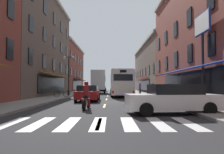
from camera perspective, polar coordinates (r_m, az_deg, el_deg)
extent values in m
cube|color=#28282B|center=(17.57, -1.77, -7.15)|extent=(34.80, 80.00, 0.10)
cube|color=#DBCC4C|center=(7.65, -3.70, -12.93)|extent=(0.14, 2.40, 0.01)
cube|color=#DBCC4C|center=(14.08, -2.13, -8.10)|extent=(0.14, 2.40, 0.01)
cube|color=#DBCC4C|center=(20.56, -1.56, -6.31)|extent=(0.14, 2.40, 0.01)
cube|color=#DBCC4C|center=(27.05, -1.26, -5.37)|extent=(0.14, 2.40, 0.01)
cube|color=#DBCC4C|center=(33.54, -1.08, -4.80)|extent=(0.14, 2.40, 0.01)
cube|color=#DBCC4C|center=(40.03, -0.96, -4.41)|extent=(0.14, 2.40, 0.01)
cube|color=#DBCC4C|center=(46.53, -0.87, -4.13)|extent=(0.14, 2.40, 0.01)
cube|color=#DBCC4C|center=(53.03, -0.80, -3.92)|extent=(0.14, 2.40, 0.01)
cube|color=silver|center=(8.50, -27.00, -11.60)|extent=(0.50, 2.80, 0.01)
cube|color=silver|center=(8.08, -19.84, -12.22)|extent=(0.50, 2.80, 0.01)
cube|color=silver|center=(7.79, -12.00, -12.69)|extent=(0.50, 2.80, 0.01)
cube|color=silver|center=(7.65, -3.70, -12.93)|extent=(0.50, 2.80, 0.01)
cube|color=silver|center=(7.67, 4.75, -12.90)|extent=(0.50, 2.80, 0.01)
cube|color=silver|center=(7.84, 12.99, -12.61)|extent=(0.50, 2.80, 0.01)
cube|color=silver|center=(8.16, 20.71, -12.12)|extent=(0.50, 2.80, 0.01)
cube|color=gray|center=(18.67, -20.30, -6.35)|extent=(3.00, 80.00, 0.14)
cube|color=gray|center=(18.39, 17.06, -6.46)|extent=(3.00, 80.00, 0.14)
cube|color=black|center=(17.58, -26.87, 7.01)|extent=(0.10, 1.00, 1.60)
cube|color=black|center=(18.37, -26.67, 16.91)|extent=(0.10, 1.00, 1.60)
cube|color=brown|center=(30.46, -23.45, 8.30)|extent=(8.00, 19.90, 13.92)
cube|color=black|center=(28.59, -16.16, -2.02)|extent=(0.10, 12.00, 2.10)
cube|color=brown|center=(28.44, -14.76, 0.39)|extent=(1.38, 11.20, 0.44)
cube|color=black|center=(21.19, -22.01, 5.35)|extent=(0.10, 1.00, 1.60)
cube|color=black|center=(24.93, -18.61, 4.16)|extent=(0.10, 1.00, 1.60)
cube|color=black|center=(28.73, -16.10, 3.27)|extent=(0.10, 1.00, 1.60)
cube|color=black|center=(32.58, -14.19, 2.59)|extent=(0.10, 1.00, 1.60)
cube|color=black|center=(36.46, -12.68, 2.05)|extent=(0.10, 1.00, 1.60)
cube|color=black|center=(21.85, -21.88, 13.70)|extent=(0.10, 1.00, 1.60)
cube|color=black|center=(25.48, -18.51, 11.33)|extent=(0.10, 1.00, 1.60)
cube|color=black|center=(29.21, -16.03, 9.53)|extent=(0.10, 1.00, 1.60)
cube|color=black|center=(33.01, -14.13, 8.13)|extent=(0.10, 1.00, 1.60)
cube|color=black|center=(36.85, -12.64, 7.02)|extent=(0.10, 1.00, 1.60)
cube|color=black|center=(26.42, -18.41, 18.09)|extent=(0.10, 1.00, 1.60)
cube|color=black|center=(30.04, -15.95, 15.52)|extent=(0.10, 1.00, 1.60)
cube|color=black|center=(33.74, -14.07, 13.48)|extent=(0.10, 1.00, 1.60)
cube|color=black|center=(37.50, -12.59, 11.85)|extent=(0.10, 1.00, 1.60)
cube|color=brown|center=(49.12, -14.28, 2.32)|extent=(8.00, 19.90, 10.79)
cube|color=#B2AD9E|center=(48.97, -9.51, 8.25)|extent=(0.44, 19.40, 0.40)
cube|color=black|center=(48.14, -9.66, -2.20)|extent=(0.10, 12.00, 2.10)
cube|color=black|center=(48.05, -8.81, -0.78)|extent=(1.38, 11.20, 0.44)
cube|color=black|center=(40.37, -11.47, 1.61)|extent=(0.10, 1.00, 1.60)
cube|color=black|center=(44.29, -10.47, 1.25)|extent=(0.10, 1.00, 1.60)
cube|color=black|center=(48.23, -9.63, 0.95)|extent=(0.10, 1.00, 1.60)
cube|color=black|center=(52.17, -8.92, 0.69)|extent=(0.10, 1.00, 1.60)
cube|color=black|center=(56.12, -8.31, 0.47)|extent=(0.10, 1.00, 1.60)
cube|color=black|center=(40.71, -11.43, 6.11)|extent=(0.10, 1.00, 1.60)
cube|color=black|center=(44.61, -10.44, 5.36)|extent=(0.10, 1.00, 1.60)
cube|color=black|center=(48.52, -9.61, 4.72)|extent=(0.10, 1.00, 1.60)
cube|color=black|center=(52.44, -8.90, 4.19)|extent=(0.10, 1.00, 1.60)
cube|color=black|center=(56.37, -8.29, 3.72)|extent=(0.10, 1.00, 1.60)
cube|color=black|center=(18.83, 21.25, -1.79)|extent=(0.10, 16.00, 2.10)
cube|color=navy|center=(18.63, 19.17, 1.88)|extent=(1.38, 14.93, 0.44)
cube|color=black|center=(15.60, 26.31, 8.18)|extent=(0.10, 1.00, 1.60)
cube|color=black|center=(19.03, 21.13, 6.21)|extent=(0.10, 1.00, 1.60)
cube|color=black|center=(22.59, 17.59, 4.82)|extent=(0.10, 1.00, 1.60)
cube|color=black|center=(26.21, 15.02, 3.80)|extent=(0.10, 1.00, 1.60)
cube|color=black|center=(29.88, 13.09, 3.03)|extent=(0.10, 1.00, 1.60)
cube|color=black|center=(19.76, 20.99, 15.42)|extent=(0.10, 1.00, 1.60)
cube|color=black|center=(23.20, 17.48, 12.69)|extent=(0.10, 1.00, 1.60)
cube|color=black|center=(26.74, 14.94, 10.63)|extent=(0.10, 1.00, 1.60)
cube|color=black|center=(30.35, 13.03, 9.05)|extent=(0.10, 1.00, 1.60)
cube|color=brown|center=(45.67, 13.57, 2.42)|extent=(8.00, 26.57, 10.39)
cube|color=#B2AD9E|center=(45.53, 8.44, 8.55)|extent=(0.44, 26.07, 0.40)
cube|color=black|center=(44.71, 8.58, -2.19)|extent=(0.10, 16.00, 2.10)
cube|color=maroon|center=(44.63, 7.67, -0.66)|extent=(1.38, 14.93, 0.44)
cube|color=black|center=(33.59, 11.58, 2.42)|extent=(0.10, 1.00, 1.60)
cube|color=black|center=(37.31, 10.37, 1.93)|extent=(0.10, 1.00, 1.60)
cube|color=black|center=(41.05, 9.38, 1.53)|extent=(0.10, 1.00, 1.60)
cube|color=black|center=(44.80, 8.56, 1.20)|extent=(0.10, 1.00, 1.60)
cube|color=black|center=(48.56, 7.87, 0.91)|extent=(0.10, 1.00, 1.60)
cube|color=black|center=(52.33, 7.27, 0.67)|extent=(0.10, 1.00, 1.60)
cube|color=black|center=(56.10, 6.76, 0.46)|extent=(0.10, 1.00, 1.60)
cylinder|color=black|center=(15.87, 24.32, 2.40)|extent=(0.18, 0.18, 5.06)
cylinder|color=black|center=(15.86, 24.47, -6.32)|extent=(0.40, 0.40, 0.24)
cube|color=navy|center=(16.44, 24.12, 13.61)|extent=(0.10, 2.37, 1.51)
cube|color=silver|center=(16.42, 23.92, 13.63)|extent=(0.04, 2.21, 1.35)
cube|color=silver|center=(16.47, 24.31, 13.59)|extent=(0.04, 2.21, 1.35)
cube|color=silver|center=(27.18, 2.37, -1.69)|extent=(2.62, 11.55, 2.79)
cube|color=silver|center=(27.24, 2.36, 1.38)|extent=(2.41, 10.35, 0.16)
cube|color=black|center=(27.48, 2.33, -1.27)|extent=(2.64, 9.15, 0.96)
cube|color=#193899|center=(27.19, 2.37, -4.10)|extent=(2.65, 11.15, 0.36)
cube|color=black|center=(32.90, 1.84, -1.46)|extent=(2.25, 0.13, 1.10)
cube|color=black|center=(21.47, 3.17, -0.11)|extent=(2.05, 0.13, 0.70)
cube|color=silver|center=(21.45, 3.18, -2.96)|extent=(2.15, 0.11, 0.64)
cube|color=black|center=(21.50, 3.17, 1.64)|extent=(0.70, 0.10, 0.28)
cube|color=red|center=(21.40, 0.25, -4.29)|extent=(0.20, 0.08, 0.28)
cube|color=red|center=(21.55, 6.10, -4.26)|extent=(0.20, 0.08, 0.28)
cylinder|color=black|center=(30.92, -0.18, -4.08)|extent=(0.31, 1.00, 1.00)
cylinder|color=black|center=(31.03, 4.17, -4.07)|extent=(0.31, 1.00, 1.00)
cylinder|color=black|center=(23.89, -0.04, -4.57)|extent=(0.31, 1.00, 1.00)
cylinder|color=black|center=(24.03, 5.59, -4.55)|extent=(0.31, 1.00, 1.00)
cube|color=white|center=(39.60, -3.64, -2.19)|extent=(2.33, 2.22, 2.40)
cube|color=black|center=(40.66, -3.58, -1.00)|extent=(2.00, 0.13, 0.80)
cube|color=silver|center=(36.23, -3.87, -0.86)|extent=(2.47, 4.61, 3.36)
cube|color=#196633|center=(36.20, -1.94, -0.59)|extent=(0.10, 2.75, 0.90)
cube|color=black|center=(37.32, -3.80, -3.71)|extent=(2.00, 6.39, 0.24)
cylinder|color=black|center=(39.47, -5.26, -3.78)|extent=(0.29, 0.90, 0.90)
cylinder|color=black|center=(39.38, -2.06, -3.79)|extent=(0.29, 0.90, 0.90)
cylinder|color=black|center=(35.61, -5.70, -3.93)|extent=(0.29, 0.90, 0.90)
cylinder|color=black|center=(35.51, -2.15, -3.95)|extent=(0.29, 0.90, 0.90)
cube|color=silver|center=(10.49, 16.34, -6.66)|extent=(4.51, 2.15, 0.73)
cube|color=black|center=(10.52, 17.19, -3.39)|extent=(2.49, 1.82, 0.52)
cube|color=red|center=(10.84, 28.50, -4.92)|extent=(0.08, 0.20, 0.14)
cube|color=red|center=(12.05, 24.72, -4.71)|extent=(0.08, 0.20, 0.14)
cylinder|color=black|center=(9.25, 9.60, -9.08)|extent=(0.66, 0.27, 0.64)
cylinder|color=black|center=(10.88, 7.31, -8.09)|extent=(0.66, 0.27, 0.64)
cylinder|color=black|center=(10.41, 25.82, -8.13)|extent=(0.66, 0.27, 0.64)
cylinder|color=black|center=(11.88, 21.59, -7.46)|extent=(0.66, 0.27, 0.64)
cube|color=maroon|center=(18.52, -6.73, -4.92)|extent=(1.88, 4.50, 0.69)
cube|color=black|center=(18.33, -6.78, -3.17)|extent=(1.71, 2.44, 0.51)
cube|color=red|center=(16.41, -10.15, -4.38)|extent=(0.20, 0.06, 0.14)
cube|color=red|center=(16.23, -4.94, -4.43)|extent=(0.20, 0.06, 0.14)
cylinder|color=black|center=(20.18, -8.75, -5.45)|extent=(0.22, 0.64, 0.64)
cylinder|color=black|center=(20.01, -3.76, -5.50)|extent=(0.22, 0.64, 0.64)
cylinder|color=black|center=(17.13, -10.22, -5.99)|extent=(0.22, 0.64, 0.64)
cylinder|color=black|center=(16.93, -4.33, -6.07)|extent=(0.22, 0.64, 0.64)
cube|color=#144723|center=(49.06, -2.83, -3.40)|extent=(1.89, 4.44, 0.62)
cube|color=black|center=(48.88, -2.83, -2.79)|extent=(1.72, 2.40, 0.49)
cube|color=red|center=(46.90, -3.85, -3.19)|extent=(0.20, 0.06, 0.14)
cube|color=red|center=(46.84, -2.01, -3.19)|extent=(0.20, 0.06, 0.14)
cylinder|color=black|center=(50.62, -3.76, -3.63)|extent=(0.22, 0.64, 0.64)
cylinder|color=black|center=(50.56, -1.76, -3.64)|extent=(0.22, 0.64, 0.64)
cylinder|color=black|center=(47.59, -3.96, -3.71)|extent=(0.22, 0.64, 0.64)
cylinder|color=black|center=(47.53, -1.83, -3.71)|extent=(0.22, 0.64, 0.64)
cylinder|color=black|center=(12.83, -6.69, -7.27)|extent=(0.13, 0.62, 0.62)
cylinder|color=black|center=(11.41, -7.92, -7.87)|extent=(0.15, 0.63, 0.62)
cylinder|color=#B2B2B7|center=(12.69, -6.78, -5.97)|extent=(0.09, 0.33, 0.68)
ellipsoid|color=navy|center=(12.26, -7.11, -5.15)|extent=(0.35, 0.58, 0.28)
cube|color=black|center=(11.87, -7.45, -5.58)|extent=(0.29, 0.57, 0.12)
cube|color=#B2B2B7|center=(12.11, -7.27, -7.13)|extent=(0.26, 0.41, 0.30)
cylinder|color=#B2B2B7|center=(12.57, -6.85, -4.13)|extent=(0.62, 0.07, 0.04)
cylinder|color=maroon|center=(11.93, -7.38, -3.69)|extent=(0.37, 0.48, 0.66)
sphere|color=maroon|center=(12.03, -7.27, -1.78)|extent=(0.26, 0.26, 0.26)
cylinder|color=maroon|center=(12.03, -8.22, -7.16)|extent=(0.16, 0.37, 0.56)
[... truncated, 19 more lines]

